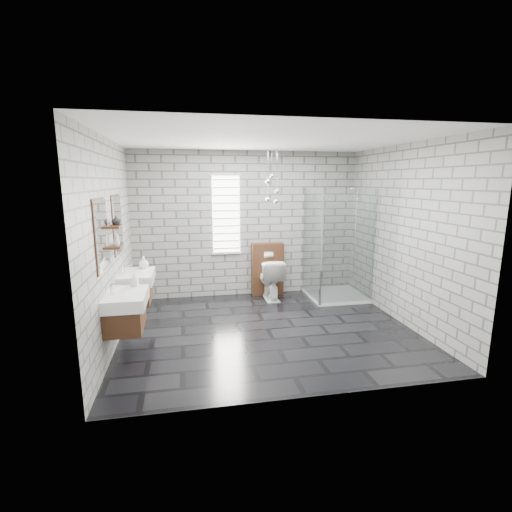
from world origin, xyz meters
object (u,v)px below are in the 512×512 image
object	(u,v)px
vanity_left	(123,301)
cistern_panel	(267,269)
shower_enclosure	(334,273)
toilet	(270,279)
vanity_right	(134,279)

from	to	relation	value
vanity_left	cistern_panel	distance (m)	3.25
shower_enclosure	toilet	bearing A→B (deg)	166.72
cistern_panel	toilet	world-z (taller)	cistern_panel
vanity_right	shower_enclosure	bearing A→B (deg)	12.51
vanity_left	toilet	xyz separation A→B (m)	(2.28, 2.06, -0.38)
cistern_panel	vanity_right	bearing A→B (deg)	-150.78
vanity_right	toilet	size ratio (longest dim) A/B	2.10
vanity_right	shower_enclosure	world-z (taller)	shower_enclosure
cistern_panel	toilet	bearing A→B (deg)	-90.00
vanity_right	vanity_left	bearing A→B (deg)	-90.00
vanity_right	cistern_panel	distance (m)	2.62
cistern_panel	toilet	xyz separation A→B (m)	(0.00, -0.25, -0.13)
shower_enclosure	toilet	xyz separation A→B (m)	(-1.13, 0.27, -0.13)
toilet	vanity_left	bearing A→B (deg)	42.30
vanity_left	shower_enclosure	xyz separation A→B (m)	(3.41, 1.79, -0.25)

